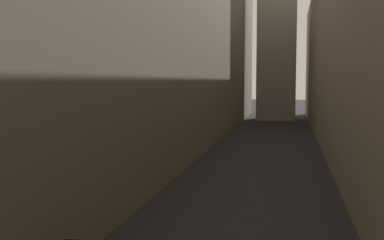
% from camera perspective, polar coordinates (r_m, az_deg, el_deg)
% --- Properties ---
extents(ground_plane, '(264.00, 264.00, 0.00)m').
position_cam_1_polar(ground_plane, '(45.20, 8.47, -4.12)').
color(ground_plane, '#232326').
extents(building_block_left, '(12.96, 108.00, 25.53)m').
position_cam_1_polar(building_block_left, '(49.11, -5.60, 11.55)').
color(building_block_left, '#756B5B').
rests_on(building_block_left, ground).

